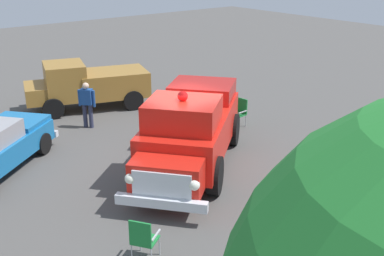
# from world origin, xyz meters

# --- Properties ---
(ground_plane) EXTENTS (60.00, 60.00, 0.00)m
(ground_plane) POSITION_xyz_m (0.00, 0.00, 0.00)
(ground_plane) COLOR #514F4C
(vintage_fire_truck) EXTENTS (5.99, 5.44, 2.59)m
(vintage_fire_truck) POSITION_xyz_m (-0.09, 0.22, 1.20)
(vintage_fire_truck) COLOR black
(vintage_fire_truck) RESTS_ON ground
(parked_pickup) EXTENTS (5.12, 3.21, 1.90)m
(parked_pickup) POSITION_xyz_m (-0.37, -6.76, 0.99)
(parked_pickup) COLOR black
(parked_pickup) RESTS_ON ground
(lawn_chair_near_truck) EXTENTS (0.62, 0.63, 1.02)m
(lawn_chair_near_truck) POSITION_xyz_m (-3.10, -2.15, 0.59)
(lawn_chair_near_truck) COLOR #B7BABF
(lawn_chair_near_truck) RESTS_ON ground
(lawn_chair_by_car) EXTENTS (0.68, 0.68, 1.02)m
(lawn_chair_by_car) POSITION_xyz_m (3.56, 3.28, 0.59)
(lawn_chair_by_car) COLOR #B7BABF
(lawn_chair_by_car) RESTS_ON ground
(lawn_chair_spare) EXTENTS (0.55, 0.56, 1.02)m
(lawn_chair_spare) POSITION_xyz_m (-3.66, -1.40, 0.59)
(lawn_chair_spare) COLOR #B7BABF
(lawn_chair_spare) RESTS_ON ground
(spectator_seated) EXTENTS (0.62, 0.52, 1.29)m
(spectator_seated) POSITION_xyz_m (-2.97, -2.11, 0.70)
(spectator_seated) COLOR #383842
(spectator_seated) RESTS_ON ground
(spectator_standing) EXTENTS (0.49, 0.55, 1.68)m
(spectator_standing) POSITION_xyz_m (0.73, -4.69, 0.96)
(spectator_standing) COLOR #2D334C
(spectator_standing) RESTS_ON ground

